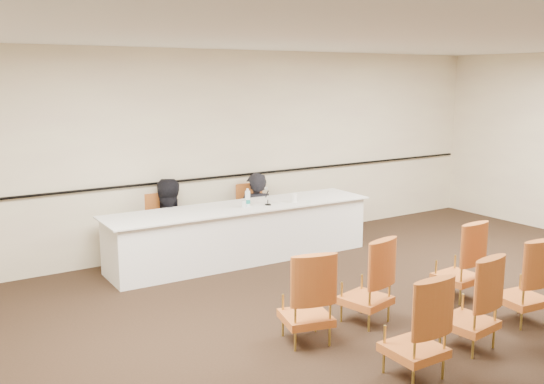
{
  "coord_description": "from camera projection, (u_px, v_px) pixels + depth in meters",
  "views": [
    {
      "loc": [
        -4.51,
        -4.11,
        2.6
      ],
      "look_at": [
        -0.17,
        2.6,
        1.08
      ],
      "focal_mm": 40.0,
      "sensor_mm": 36.0,
      "label": 1
    }
  ],
  "objects": [
    {
      "name": "aud_chair_front_left",
      "position": [
        306.0,
        296.0,
        5.96
      ],
      "size": [
        0.61,
        0.61,
        0.95
      ],
      "primitive_type": null,
      "rotation": [
        0.0,
        0.0,
        -0.26
      ],
      "color": "#C05122",
      "rests_on": "ground"
    },
    {
      "name": "water_bottle",
      "position": [
        248.0,
        198.0,
        8.55
      ],
      "size": [
        0.09,
        0.09,
        0.26
      ],
      "primitive_type": null,
      "rotation": [
        0.0,
        0.0,
        0.21
      ],
      "color": "teal",
      "rests_on": "panel_table"
    },
    {
      "name": "coffee_cup",
      "position": [
        294.0,
        198.0,
        8.86
      ],
      "size": [
        0.09,
        0.09,
        0.13
      ],
      "primitive_type": "cylinder",
      "rotation": [
        0.0,
        0.0,
        0.12
      ],
      "color": "white",
      "rests_on": "panel_table"
    },
    {
      "name": "wall_rail",
      "position": [
        234.0,
        176.0,
        9.34
      ],
      "size": [
        9.8,
        0.04,
        0.03
      ],
      "primitive_type": "cube",
      "color": "black",
      "rests_on": "wall_back"
    },
    {
      "name": "microphone",
      "position": [
        268.0,
        197.0,
        8.63
      ],
      "size": [
        0.15,
        0.2,
        0.25
      ],
      "primitive_type": null,
      "rotation": [
        0.0,
        0.0,
        -0.37
      ],
      "color": "black",
      "rests_on": "panel_table"
    },
    {
      "name": "drinking_glass",
      "position": [
        244.0,
        204.0,
        8.51
      ],
      "size": [
        0.08,
        0.08,
        0.1
      ],
      "primitive_type": "cylinder",
      "rotation": [
        0.0,
        0.0,
        0.24
      ],
      "color": "silver",
      "rests_on": "panel_table"
    },
    {
      "name": "panel_table",
      "position": [
        241.0,
        233.0,
        8.67
      ],
      "size": [
        3.98,
        1.0,
        0.79
      ],
      "primitive_type": null,
      "rotation": [
        0.0,
        0.0,
        -0.02
      ],
      "color": "white",
      "rests_on": "ground"
    },
    {
      "name": "panelist_main",
      "position": [
        256.0,
        224.0,
        9.47
      ],
      "size": [
        0.69,
        0.56,
        1.64
      ],
      "primitive_type": "imported",
      "rotation": [
        0.0,
        0.0,
        2.82
      ],
      "color": "black",
      "rests_on": "ground"
    },
    {
      "name": "floor",
      "position": [
        422.0,
        331.0,
        6.28
      ],
      "size": [
        10.0,
        10.0,
        0.0
      ],
      "primitive_type": "plane",
      "color": "black",
      "rests_on": "ground"
    },
    {
      "name": "wall_back",
      "position": [
        232.0,
        150.0,
        9.3
      ],
      "size": [
        10.0,
        0.04,
        3.0
      ],
      "primitive_type": "cube",
      "color": "#F8EEC2",
      "rests_on": "ground"
    },
    {
      "name": "panelist_second_chair",
      "position": [
        166.0,
        227.0,
        8.68
      ],
      "size": [
        0.51,
        0.51,
        0.95
      ],
      "primitive_type": null,
      "rotation": [
        0.0,
        0.0,
        -0.02
      ],
      "color": "#C05122",
      "rests_on": "ground"
    },
    {
      "name": "papers",
      "position": [
        268.0,
        203.0,
        8.79
      ],
      "size": [
        0.33,
        0.26,
        0.0
      ],
      "primitive_type": "cube",
      "rotation": [
        0.0,
        0.0,
        0.16
      ],
      "color": "silver",
      "rests_on": "panel_table"
    },
    {
      "name": "aud_chair_back_right",
      "position": [
        523.0,
        279.0,
        6.46
      ],
      "size": [
        0.56,
        0.56,
        0.95
      ],
      "primitive_type": null,
      "rotation": [
        0.0,
        0.0,
        -0.12
      ],
      "color": "#C05122",
      "rests_on": "ground"
    },
    {
      "name": "aud_chair_front_right",
      "position": [
        459.0,
        259.0,
        7.17
      ],
      "size": [
        0.53,
        0.53,
        0.95
      ],
      "primitive_type": null,
      "rotation": [
        0.0,
        0.0,
        0.06
      ],
      "color": "#C05122",
      "rests_on": "ground"
    },
    {
      "name": "aud_chair_back_left",
      "position": [
        415.0,
        325.0,
        5.26
      ],
      "size": [
        0.51,
        0.51,
        0.95
      ],
      "primitive_type": null,
      "rotation": [
        0.0,
        0.0,
        -0.01
      ],
      "color": "#C05122",
      "rests_on": "ground"
    },
    {
      "name": "panelist_main_chair",
      "position": [
        256.0,
        215.0,
        9.44
      ],
      "size": [
        0.51,
        0.51,
        0.95
      ],
      "primitive_type": null,
      "rotation": [
        0.0,
        0.0,
        -0.02
      ],
      "color": "#C05122",
      "rests_on": "ground"
    },
    {
      "name": "aud_chair_front_mid",
      "position": [
        366.0,
        280.0,
        6.44
      ],
      "size": [
        0.6,
        0.6,
        0.95
      ],
      "primitive_type": null,
      "rotation": [
        0.0,
        0.0,
        0.22
      ],
      "color": "#C05122",
      "rests_on": "ground"
    },
    {
      "name": "ceiling",
      "position": [
        437.0,
        34.0,
        5.72
      ],
      "size": [
        10.0,
        10.0,
        0.0
      ],
      "primitive_type": "plane",
      "rotation": [
        3.14,
        0.0,
        0.0
      ],
      "color": "silver",
      "rests_on": "ground"
    },
    {
      "name": "aud_chair_back_mid",
      "position": [
        469.0,
        301.0,
        5.83
      ],
      "size": [
        0.56,
        0.56,
        0.95
      ],
      "primitive_type": null,
      "rotation": [
        0.0,
        0.0,
        0.12
      ],
      "color": "#C05122",
      "rests_on": "ground"
    },
    {
      "name": "panelist_second",
      "position": [
        167.0,
        239.0,
        8.71
      ],
      "size": [
        0.93,
        0.77,
        1.76
      ],
      "primitive_type": "imported",
      "rotation": [
        0.0,
        0.0,
        3.02
      ],
      "color": "black",
      "rests_on": "ground"
    }
  ]
}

